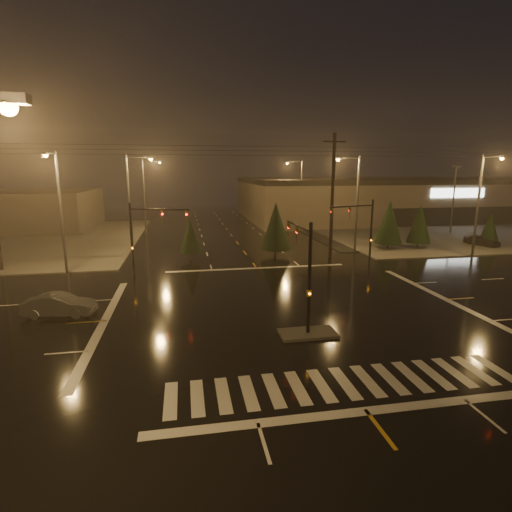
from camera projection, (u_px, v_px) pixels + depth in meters
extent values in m
plane|color=black|center=(288.00, 309.00, 25.02)|extent=(140.00, 140.00, 0.00)
cube|color=#484540|center=(432.00, 229.00, 59.11)|extent=(36.00, 36.00, 0.12)
cube|color=#484540|center=(308.00, 333.00, 21.15)|extent=(3.00, 1.60, 0.15)
cube|color=beige|center=(345.00, 383.00, 16.36)|extent=(15.00, 2.60, 0.01)
cube|color=beige|center=(366.00, 411.00, 14.43)|extent=(16.00, 0.50, 0.01)
cube|color=beige|center=(257.00, 268.00, 35.60)|extent=(16.00, 0.50, 0.01)
cube|color=black|center=(472.00, 230.00, 58.06)|extent=(50.00, 24.00, 0.08)
cube|color=brown|center=(407.00, 198.00, 74.65)|extent=(60.00, 28.00, 7.00)
cube|color=black|center=(408.00, 180.00, 73.96)|extent=(60.20, 28.20, 0.80)
cube|color=white|center=(458.00, 193.00, 60.73)|extent=(9.00, 0.20, 1.40)
cube|color=black|center=(455.00, 216.00, 61.53)|extent=(22.00, 0.15, 2.80)
cylinder|color=black|center=(309.00, 280.00, 20.54)|extent=(0.18, 0.18, 6.00)
cylinder|color=black|center=(298.00, 226.00, 22.18)|extent=(0.12, 4.50, 0.12)
imported|color=#594707|center=(289.00, 223.00, 24.14)|extent=(0.16, 0.20, 1.00)
cube|color=#594707|center=(309.00, 293.00, 20.69)|extent=(0.25, 0.18, 0.35)
cylinder|color=black|center=(371.00, 233.00, 36.32)|extent=(0.18, 0.18, 6.00)
cylinder|color=black|center=(352.00, 206.00, 34.57)|extent=(4.74, 1.82, 0.12)
imported|color=#594707|center=(332.00, 208.00, 33.47)|extent=(0.24, 0.22, 1.00)
cube|color=#594707|center=(371.00, 240.00, 36.47)|extent=(0.25, 0.18, 0.35)
cylinder|color=black|center=(132.00, 240.00, 32.65)|extent=(0.18, 0.18, 6.00)
cylinder|color=black|center=(159.00, 209.00, 31.72)|extent=(4.74, 1.82, 0.12)
imported|color=#594707|center=(186.00, 211.00, 31.36)|extent=(0.24, 0.22, 1.00)
cube|color=#594707|center=(133.00, 248.00, 32.80)|extent=(0.25, 0.18, 0.35)
cube|color=#38383A|center=(7.00, 99.00, 6.93)|extent=(0.70, 0.30, 0.18)
sphere|color=orange|center=(8.00, 107.00, 6.96)|extent=(0.32, 0.32, 0.32)
cylinder|color=#38383A|center=(129.00, 207.00, 39.27)|extent=(0.24, 0.24, 10.00)
cylinder|color=#38383A|center=(139.00, 157.00, 38.48)|extent=(2.40, 0.14, 0.14)
cube|color=#38383A|center=(151.00, 158.00, 38.68)|extent=(0.70, 0.30, 0.18)
sphere|color=orange|center=(151.00, 159.00, 38.71)|extent=(0.32, 0.32, 0.32)
cylinder|color=#38383A|center=(144.00, 197.00, 54.67)|extent=(0.24, 0.24, 10.00)
cylinder|color=#38383A|center=(151.00, 161.00, 53.87)|extent=(2.40, 0.14, 0.14)
cube|color=#38383A|center=(160.00, 161.00, 54.07)|extent=(0.70, 0.30, 0.18)
sphere|color=orange|center=(160.00, 162.00, 54.10)|extent=(0.32, 0.32, 0.32)
cylinder|color=#38383A|center=(357.00, 205.00, 41.37)|extent=(0.24, 0.24, 10.00)
cylinder|color=#38383A|center=(348.00, 158.00, 40.15)|extent=(2.40, 0.14, 0.14)
cube|color=#38383A|center=(338.00, 158.00, 39.97)|extent=(0.70, 0.30, 0.18)
sphere|color=orange|center=(338.00, 159.00, 40.00)|extent=(0.32, 0.32, 0.32)
cylinder|color=#38383A|center=(301.00, 194.00, 60.61)|extent=(0.24, 0.24, 10.00)
cylinder|color=#38383A|center=(294.00, 162.00, 59.39)|extent=(2.40, 0.14, 0.14)
cube|color=#38383A|center=(287.00, 162.00, 59.21)|extent=(0.70, 0.30, 0.18)
sphere|color=orange|center=(287.00, 163.00, 59.24)|extent=(0.32, 0.32, 0.32)
cylinder|color=#38383A|center=(61.00, 215.00, 32.24)|extent=(0.24, 0.24, 10.00)
cylinder|color=#38383A|center=(50.00, 153.00, 30.07)|extent=(0.14, 2.40, 0.14)
cube|color=#38383A|center=(45.00, 153.00, 29.03)|extent=(0.30, 0.70, 0.18)
sphere|color=orange|center=(46.00, 155.00, 29.05)|extent=(0.32, 0.32, 0.32)
cylinder|color=#38383A|center=(478.00, 208.00, 38.88)|extent=(0.24, 0.24, 10.00)
cylinder|color=#38383A|center=(493.00, 156.00, 36.71)|extent=(0.14, 2.40, 0.14)
cube|color=#38383A|center=(502.00, 157.00, 35.67)|extent=(0.30, 0.70, 0.18)
sphere|color=orange|center=(502.00, 158.00, 35.69)|extent=(0.32, 0.32, 0.32)
cylinder|color=black|center=(332.00, 197.00, 38.62)|extent=(0.32, 0.32, 12.00)
cube|color=black|center=(335.00, 142.00, 37.53)|extent=(2.20, 0.12, 0.12)
cylinder|color=black|center=(387.00, 246.00, 44.06)|extent=(0.18, 0.18, 0.70)
cone|color=black|center=(389.00, 222.00, 43.50)|extent=(3.02, 3.02, 4.71)
cylinder|color=black|center=(418.00, 245.00, 44.50)|extent=(0.18, 0.18, 0.70)
cone|color=black|center=(420.00, 224.00, 44.00)|extent=(2.65, 2.65, 4.14)
cylinder|color=black|center=(488.00, 243.00, 45.99)|extent=(0.18, 0.18, 0.70)
cone|color=black|center=(490.00, 226.00, 45.58)|extent=(2.01, 2.01, 3.15)
cylinder|color=black|center=(191.00, 256.00, 38.97)|extent=(0.18, 0.18, 0.70)
cone|color=black|center=(190.00, 236.00, 38.56)|extent=(2.08, 2.08, 3.25)
cylinder|color=black|center=(275.00, 252.00, 40.72)|extent=(0.18, 0.18, 0.70)
cone|color=black|center=(276.00, 226.00, 40.15)|extent=(3.05, 3.05, 4.77)
imported|color=black|center=(482.00, 240.00, 45.93)|extent=(2.77, 4.21, 1.33)
imported|color=slate|center=(59.00, 305.00, 23.82)|extent=(4.22, 1.91, 1.34)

